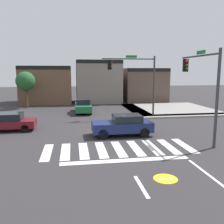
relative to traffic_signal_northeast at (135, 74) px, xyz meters
The scene contains 11 objects.
ground_plane 7.78m from the traffic_signal_northeast, 122.66° to the right, with size 120.00×120.00×0.00m, color #302D30.
crosswalk_near 11.39m from the traffic_signal_northeast, 109.35° to the right, with size 8.94×3.13×0.01m.
bike_detector_marking 15.21m from the traffic_signal_northeast, 98.91° to the right, with size 1.06×1.06×0.01m.
curb_corner_northeast 7.66m from the traffic_signal_northeast, 38.44° to the left, with size 10.00×10.60×0.15m.
storefront_row 14.11m from the traffic_signal_northeast, 103.19° to the left, with size 21.45×7.02×6.22m.
traffic_signal_northeast is the anchor object (origin of this frame).
traffic_signal_southeast 9.06m from the traffic_signal_northeast, 75.41° to the right, with size 0.32×5.01×5.97m.
car_maroon 12.48m from the traffic_signal_northeast, 160.40° to the right, with size 4.28×1.81×1.38m.
car_navy 8.13m from the traffic_signal_northeast, 110.86° to the right, with size 4.30×1.88×1.51m.
car_green 7.24m from the traffic_signal_northeast, 143.04° to the left, with size 1.71×4.71×1.55m.
roadside_tree 14.76m from the traffic_signal_northeast, 144.53° to the left, with size 2.41×2.41×4.60m.
Camera 1 is at (-2.64, -18.60, 4.59)m, focal length 39.71 mm.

